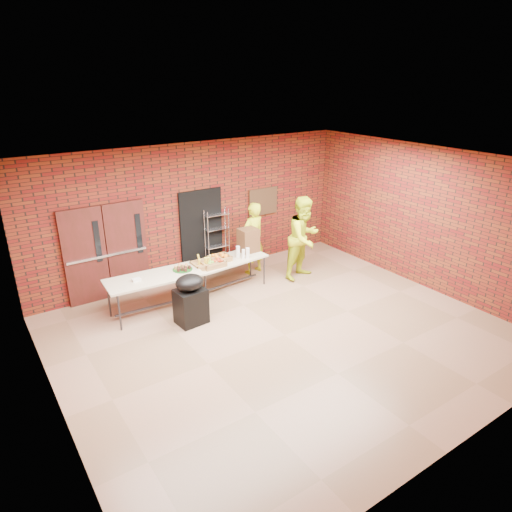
{
  "coord_description": "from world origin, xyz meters",
  "views": [
    {
      "loc": [
        -4.64,
        -5.88,
        4.63
      ],
      "look_at": [
        0.29,
        1.4,
        1.09
      ],
      "focal_mm": 32.0,
      "sensor_mm": 36.0,
      "label": 1
    }
  ],
  "objects_px": {
    "wire_rack": "(217,241)",
    "coffee_dispenser": "(248,240)",
    "volunteer_woman": "(253,238)",
    "table_left": "(154,280)",
    "volunteer_man": "(304,238)",
    "covered_grill": "(191,299)",
    "table_right": "(229,262)"
  },
  "relations": [
    {
      "from": "wire_rack",
      "to": "volunteer_man",
      "type": "relative_size",
      "value": 0.81
    },
    {
      "from": "table_left",
      "to": "covered_grill",
      "type": "xyz_separation_m",
      "value": [
        0.41,
        -0.82,
        -0.21
      ]
    },
    {
      "from": "table_right",
      "to": "covered_grill",
      "type": "distance_m",
      "value": 1.72
    },
    {
      "from": "table_right",
      "to": "volunteer_woman",
      "type": "height_order",
      "value": "volunteer_woman"
    },
    {
      "from": "table_right",
      "to": "volunteer_man",
      "type": "relative_size",
      "value": 0.9
    },
    {
      "from": "table_left",
      "to": "volunteer_man",
      "type": "relative_size",
      "value": 0.99
    },
    {
      "from": "wire_rack",
      "to": "coffee_dispenser",
      "type": "xyz_separation_m",
      "value": [
        0.39,
        -0.8,
        0.19
      ]
    },
    {
      "from": "coffee_dispenser",
      "to": "volunteer_woman",
      "type": "bearing_deg",
      "value": 41.08
    },
    {
      "from": "table_right",
      "to": "table_left",
      "type": "bearing_deg",
      "value": 178.99
    },
    {
      "from": "coffee_dispenser",
      "to": "covered_grill",
      "type": "xyz_separation_m",
      "value": [
        -2.08,
        -1.1,
        -0.47
      ]
    },
    {
      "from": "table_right",
      "to": "coffee_dispenser",
      "type": "relative_size",
      "value": 3.22
    },
    {
      "from": "table_right",
      "to": "covered_grill",
      "type": "bearing_deg",
      "value": -151.53
    },
    {
      "from": "volunteer_woman",
      "to": "table_right",
      "type": "bearing_deg",
      "value": 15.46
    },
    {
      "from": "wire_rack",
      "to": "volunteer_man",
      "type": "xyz_separation_m",
      "value": [
        1.56,
        -1.42,
        0.19
      ]
    },
    {
      "from": "table_left",
      "to": "covered_grill",
      "type": "height_order",
      "value": "covered_grill"
    },
    {
      "from": "coffee_dispenser",
      "to": "volunteer_woman",
      "type": "relative_size",
      "value": 0.31
    },
    {
      "from": "table_left",
      "to": "coffee_dispenser",
      "type": "bearing_deg",
      "value": 9.87
    },
    {
      "from": "coffee_dispenser",
      "to": "table_left",
      "type": "bearing_deg",
      "value": -173.5
    },
    {
      "from": "wire_rack",
      "to": "volunteer_man",
      "type": "distance_m",
      "value": 2.12
    },
    {
      "from": "volunteer_woman",
      "to": "table_left",
      "type": "bearing_deg",
      "value": 1.59
    },
    {
      "from": "wire_rack",
      "to": "table_right",
      "type": "distance_m",
      "value": 1.02
    },
    {
      "from": "coffee_dispenser",
      "to": "volunteer_man",
      "type": "distance_m",
      "value": 1.33
    },
    {
      "from": "wire_rack",
      "to": "covered_grill",
      "type": "bearing_deg",
      "value": -129.03
    },
    {
      "from": "coffee_dispenser",
      "to": "table_right",
      "type": "bearing_deg",
      "value": -164.85
    },
    {
      "from": "wire_rack",
      "to": "volunteer_woman",
      "type": "xyz_separation_m",
      "value": [
        0.7,
        -0.53,
        0.09
      ]
    },
    {
      "from": "table_left",
      "to": "volunteer_man",
      "type": "bearing_deg",
      "value": -1.9
    },
    {
      "from": "table_right",
      "to": "volunteer_woman",
      "type": "xyz_separation_m",
      "value": [
        0.95,
        0.45,
        0.24
      ]
    },
    {
      "from": "wire_rack",
      "to": "coffee_dispenser",
      "type": "height_order",
      "value": "wire_rack"
    },
    {
      "from": "volunteer_man",
      "to": "table_right",
      "type": "bearing_deg",
      "value": 153.57
    },
    {
      "from": "coffee_dispenser",
      "to": "volunteer_man",
      "type": "relative_size",
      "value": 0.28
    },
    {
      "from": "covered_grill",
      "to": "volunteer_man",
      "type": "distance_m",
      "value": 3.32
    },
    {
      "from": "wire_rack",
      "to": "table_right",
      "type": "xyz_separation_m",
      "value": [
        -0.25,
        -0.97,
        -0.15
      ]
    }
  ]
}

